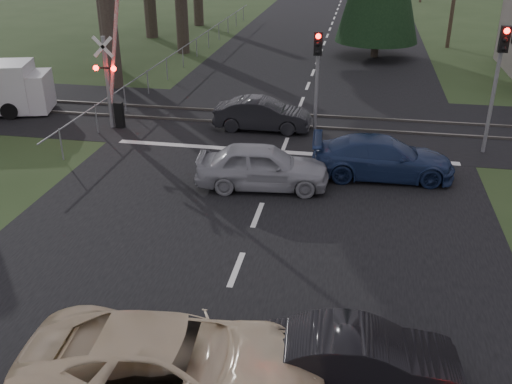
% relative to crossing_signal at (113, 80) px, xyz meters
% --- Properties ---
extents(ground, '(120.00, 120.00, 0.00)m').
position_rel_crossing_signal_xyz_m(ground, '(7.27, -9.79, -2.06)').
color(ground, '#283B1A').
rests_on(ground, ground).
extents(road, '(14.00, 100.00, 0.01)m').
position_rel_crossing_signal_xyz_m(road, '(7.27, 0.21, -2.05)').
color(road, black).
rests_on(road, ground).
extents(rail_corridor, '(120.00, 8.00, 0.01)m').
position_rel_crossing_signal_xyz_m(rail_corridor, '(7.27, 2.21, -2.05)').
color(rail_corridor, black).
rests_on(rail_corridor, ground).
extents(stop_line, '(13.00, 0.35, 0.00)m').
position_rel_crossing_signal_xyz_m(stop_line, '(7.27, -1.59, -2.05)').
color(stop_line, silver).
rests_on(stop_line, ground).
extents(rail_near, '(120.00, 0.12, 0.10)m').
position_rel_crossing_signal_xyz_m(rail_near, '(7.27, 1.41, -2.01)').
color(rail_near, '#59544C').
rests_on(rail_near, ground).
extents(rail_far, '(120.00, 0.12, 0.10)m').
position_rel_crossing_signal_xyz_m(rail_far, '(7.27, 3.01, -2.01)').
color(rail_far, '#59544C').
rests_on(rail_far, ground).
extents(crossing_signal, '(1.62, 0.38, 6.96)m').
position_rel_crossing_signal_xyz_m(crossing_signal, '(0.00, 0.00, 0.00)').
color(crossing_signal, slate).
rests_on(crossing_signal, ground).
extents(traffic_signal_right, '(0.68, 0.48, 4.70)m').
position_rel_crossing_signal_xyz_m(traffic_signal_right, '(14.82, -0.31, 1.26)').
color(traffic_signal_right, slate).
rests_on(traffic_signal_right, ground).
extents(traffic_signal_center, '(0.32, 0.48, 4.10)m').
position_rel_crossing_signal_xyz_m(traffic_signal_center, '(8.27, 0.89, 0.75)').
color(traffic_signal_center, slate).
rests_on(traffic_signal_center, ground).
extents(fence_left, '(0.10, 36.00, 1.20)m').
position_rel_crossing_signal_xyz_m(fence_left, '(-0.53, 12.71, -2.06)').
color(fence_left, slate).
rests_on(fence_left, ground).
extents(cream_coupe, '(5.60, 2.91, 1.51)m').
position_rel_crossing_signal_xyz_m(cream_coupe, '(7.07, -14.18, -1.30)').
color(cream_coupe, beige).
rests_on(cream_coupe, ground).
extents(dark_hatchback, '(3.81, 1.62, 1.22)m').
position_rel_crossing_signal_xyz_m(dark_hatchback, '(10.39, -13.18, -1.45)').
color(dark_hatchback, black).
rests_on(dark_hatchback, ground).
extents(silver_car, '(4.47, 2.17, 1.47)m').
position_rel_crossing_signal_xyz_m(silver_car, '(7.07, -4.79, -1.32)').
color(silver_car, gray).
rests_on(silver_car, ground).
extents(blue_sedan, '(4.89, 2.24, 1.39)m').
position_rel_crossing_signal_xyz_m(blue_sedan, '(10.93, -3.21, -1.36)').
color(blue_sedan, '#1A294E').
rests_on(blue_sedan, ground).
extents(dark_car_far, '(3.99, 1.42, 1.31)m').
position_rel_crossing_signal_xyz_m(dark_car_far, '(6.10, 0.84, -1.40)').
color(dark_car_far, black).
rests_on(dark_car_far, ground).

